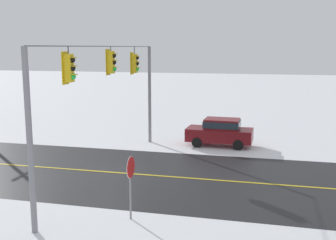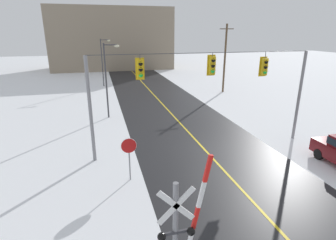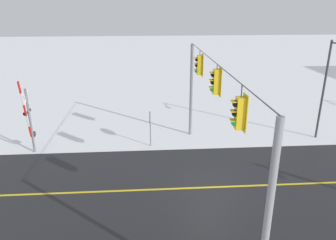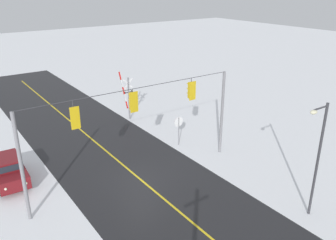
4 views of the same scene
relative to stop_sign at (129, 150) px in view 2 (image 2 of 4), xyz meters
name	(u,v)px [view 2 (image 2 of 4)]	position (x,y,z in m)	size (l,w,h in m)	color
ground_plane	(203,148)	(5.19, 2.82, -1.71)	(160.00, 160.00, 0.00)	white
road_asphalt	(178,120)	(5.19, 8.82, -1.71)	(9.00, 80.00, 0.01)	black
lane_centre_line	(178,120)	(5.19, 8.82, -1.70)	(0.14, 72.00, 0.01)	gold
signal_span	(207,85)	(5.24, 2.81, 2.56)	(14.20, 0.47, 6.22)	gray
stop_sign	(129,150)	(0.00, 0.00, 0.00)	(0.80, 0.09, 2.35)	gray
streetlamp_near	(108,74)	(-0.40, 11.30, 2.20)	(1.39, 0.28, 6.50)	#38383D
streetlamp_far	(103,58)	(-0.40, 26.42, 2.20)	(1.39, 0.28, 6.50)	#38383D
utility_pole	(225,58)	(14.19, 18.64, 2.58)	(1.80, 0.24, 8.33)	brown
building_distant	(112,39)	(2.03, 46.22, 4.30)	(23.97, 10.16, 12.03)	gray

